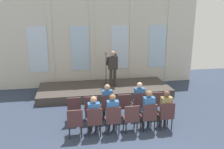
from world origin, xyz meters
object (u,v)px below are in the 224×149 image
at_px(chair_r0_c5, 155,102).
at_px(audience_r1_c5, 165,107).
at_px(chair_r1_c5, 166,114).
at_px(chair_r1_c2, 113,118).
at_px(chair_r0_c2, 108,105).
at_px(chair_r0_c1, 91,107).
at_px(chair_r1_c4, 149,115).
at_px(chair_r0_c0, 74,108).
at_px(audience_r0_c2, 107,100).
at_px(chair_r0_c4, 139,103).
at_px(speaker, 113,66).
at_px(chair_r0_c3, 124,104).
at_px(chair_r1_c3, 131,117).
at_px(audience_r1_c2, 112,111).
at_px(audience_r1_c1, 94,113).
at_px(audience_r0_c4, 139,97).
at_px(chair_r1_c0, 75,121).
at_px(audience_r1_c4, 148,108).
at_px(mic_stand, 106,78).
at_px(chair_r1_c1, 94,120).

bearing_deg(chair_r0_c5, audience_r1_c5, -90.00).
height_order(chair_r0_c5, chair_r1_c5, same).
bearing_deg(chair_r1_c2, chair_r0_c2, 90.00).
bearing_deg(chair_r0_c1, chair_r1_c4, -30.84).
bearing_deg(chair_r1_c5, chair_r0_c0, 160.29).
height_order(audience_r0_c2, chair_r1_c4, audience_r0_c2).
bearing_deg(chair_r0_c0, chair_r0_c4, 0.00).
relative_size(speaker, chair_r0_c3, 1.76).
bearing_deg(chair_r1_c3, chair_r1_c5, 0.00).
distance_m(chair_r0_c5, audience_r1_c2, 2.01).
distance_m(audience_r1_c1, audience_r1_c2, 0.58).
bearing_deg(audience_r0_c2, audience_r0_c4, -0.02).
distance_m(audience_r0_c4, chair_r1_c0, 2.60).
distance_m(chair_r0_c3, audience_r1_c1, 1.52).
bearing_deg(chair_r1_c4, audience_r1_c1, 177.27).
distance_m(audience_r0_c2, audience_r1_c4, 1.57).
distance_m(speaker, mic_stand, 0.71).
distance_m(mic_stand, chair_r0_c2, 2.96).
xyz_separation_m(chair_r0_c0, chair_r0_c3, (1.75, 0.00, 0.00)).
xyz_separation_m(mic_stand, chair_r0_c4, (0.77, -2.93, -0.15)).
xyz_separation_m(audience_r1_c1, chair_r1_c5, (2.34, -0.08, -0.18)).
height_order(speaker, audience_r1_c1, speaker).
distance_m(audience_r1_c2, chair_r1_c3, 0.62).
distance_m(speaker, chair_r1_c2, 3.94).
xyz_separation_m(chair_r0_c5, chair_r1_c2, (-1.75, -1.05, 0.00)).
relative_size(chair_r0_c3, audience_r1_c2, 0.72).
xyz_separation_m(chair_r0_c1, audience_r1_c4, (1.75, -0.97, 0.21)).
height_order(chair_r0_c2, audience_r1_c1, audience_r1_c1).
xyz_separation_m(chair_r0_c0, audience_r0_c2, (1.17, 0.08, 0.19)).
height_order(chair_r0_c4, audience_r1_c5, audience_r1_c5).
height_order(chair_r1_c2, chair_r1_c5, same).
relative_size(audience_r1_c1, chair_r1_c3, 1.36).
relative_size(audience_r0_c4, chair_r1_c4, 1.39).
height_order(chair_r0_c2, chair_r1_c1, same).
bearing_deg(speaker, audience_r1_c4, -82.67).
bearing_deg(chair_r1_c1, audience_r1_c2, 7.99).
height_order(chair_r0_c1, chair_r1_c5, same).
bearing_deg(chair_r1_c2, audience_r1_c1, 171.85).
relative_size(speaker, audience_r1_c2, 1.27).
bearing_deg(chair_r0_c0, chair_r1_c3, -30.84).
bearing_deg(chair_r0_c1, audience_r1_c2, -58.79).
height_order(chair_r0_c0, audience_r0_c4, audience_r0_c4).
relative_size(chair_r0_c3, chair_r1_c1, 1.00).
xyz_separation_m(chair_r0_c1, chair_r1_c2, (0.58, -1.05, 0.00)).
bearing_deg(audience_r1_c1, audience_r0_c4, 30.80).
relative_size(chair_r1_c1, audience_r1_c4, 0.70).
relative_size(chair_r0_c5, chair_r1_c4, 1.00).
height_order(mic_stand, audience_r1_c5, mic_stand).
bearing_deg(audience_r1_c2, chair_r1_c3, -7.99).
relative_size(chair_r0_c2, chair_r1_c1, 1.00).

